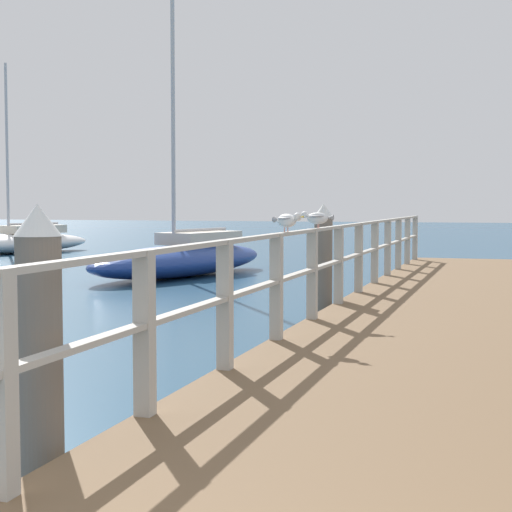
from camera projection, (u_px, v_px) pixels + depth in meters
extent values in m
cube|color=brown|center=(434.00, 321.00, 11.36)|extent=(2.90, 21.13, 0.38)
cube|color=#B2ADA3|center=(1.00, 384.00, 3.97)|extent=(0.12, 0.12, 1.13)
cube|color=#B2ADA3|center=(145.00, 333.00, 5.52)|extent=(0.12, 0.12, 1.13)
cube|color=#B2ADA3|center=(225.00, 305.00, 7.07)|extent=(0.12, 0.12, 1.13)
cube|color=#B2ADA3|center=(276.00, 287.00, 8.62)|extent=(0.12, 0.12, 1.13)
cube|color=#B2ADA3|center=(312.00, 274.00, 10.17)|extent=(0.12, 0.12, 1.13)
cube|color=#B2ADA3|center=(339.00, 265.00, 11.72)|extent=(0.12, 0.12, 1.13)
cube|color=#B2ADA3|center=(359.00, 258.00, 13.27)|extent=(0.12, 0.12, 1.13)
cube|color=#B2ADA3|center=(375.00, 252.00, 14.82)|extent=(0.12, 0.12, 1.13)
cube|color=#B2ADA3|center=(388.00, 247.00, 16.37)|extent=(0.12, 0.12, 1.13)
cube|color=#B2ADA3|center=(398.00, 244.00, 17.92)|extent=(0.12, 0.12, 1.13)
cube|color=#B2ADA3|center=(407.00, 240.00, 19.46)|extent=(0.12, 0.12, 1.13)
cube|color=#B2ADA3|center=(415.00, 238.00, 21.01)|extent=(0.12, 0.12, 1.13)
cube|color=#B2ADA3|center=(339.00, 227.00, 11.68)|extent=(0.10, 19.53, 0.04)
cube|color=#B2ADA3|center=(339.00, 261.00, 11.72)|extent=(0.10, 19.53, 0.04)
cylinder|color=#6B6056|center=(40.00, 369.00, 4.99)|extent=(0.28, 0.28, 1.63)
cone|color=white|center=(38.00, 220.00, 4.93)|extent=(0.29, 0.29, 0.20)
cylinder|color=#6B6056|center=(323.00, 270.00, 12.49)|extent=(0.28, 0.28, 1.63)
cone|color=white|center=(324.00, 210.00, 12.43)|extent=(0.29, 0.29, 0.20)
ellipsoid|color=white|center=(287.00, 221.00, 8.97)|extent=(0.31, 0.26, 0.15)
sphere|color=white|center=(298.00, 217.00, 8.83)|extent=(0.09, 0.09, 0.09)
cone|color=gold|center=(302.00, 217.00, 8.78)|extent=(0.06, 0.05, 0.02)
cone|color=#939399|center=(277.00, 219.00, 9.10)|extent=(0.11, 0.10, 0.07)
ellipsoid|color=#939399|center=(287.00, 218.00, 8.97)|extent=(0.28, 0.27, 0.04)
cylinder|color=tan|center=(288.00, 230.00, 9.00)|extent=(0.01, 0.01, 0.05)
cylinder|color=tan|center=(284.00, 230.00, 8.97)|extent=(0.01, 0.01, 0.05)
ellipsoid|color=white|center=(318.00, 218.00, 10.39)|extent=(0.29, 0.15, 0.15)
sphere|color=white|center=(305.00, 215.00, 10.45)|extent=(0.09, 0.09, 0.09)
cone|color=gold|center=(300.00, 215.00, 10.48)|extent=(0.05, 0.03, 0.02)
cone|color=#939399|center=(330.00, 218.00, 10.33)|extent=(0.09, 0.08, 0.07)
ellipsoid|color=#939399|center=(318.00, 216.00, 10.39)|extent=(0.24, 0.19, 0.04)
cylinder|color=tan|center=(318.00, 226.00, 10.37)|extent=(0.01, 0.01, 0.05)
cylinder|color=tan|center=(319.00, 226.00, 10.42)|extent=(0.01, 0.01, 0.05)
ellipsoid|color=white|center=(16.00, 243.00, 29.91)|extent=(4.05, 6.71, 0.72)
cylinder|color=#B2B2B7|center=(7.00, 149.00, 29.43)|extent=(0.10, 0.10, 6.17)
cylinder|color=#B2B2B7|center=(34.00, 224.00, 30.50)|extent=(0.84, 2.14, 0.08)
cube|color=beige|center=(33.00, 229.00, 30.49)|extent=(1.84, 2.55, 0.30)
ellipsoid|color=navy|center=(182.00, 260.00, 20.42)|extent=(3.42, 7.01, 0.80)
cylinder|color=#B2B2B7|center=(173.00, 121.00, 19.91)|extent=(0.10, 0.10, 6.11)
cylinder|color=#B2B2B7|center=(201.00, 230.00, 21.10)|extent=(0.60, 2.32, 0.08)
cube|color=beige|center=(200.00, 238.00, 21.09)|extent=(1.61, 2.61, 0.30)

